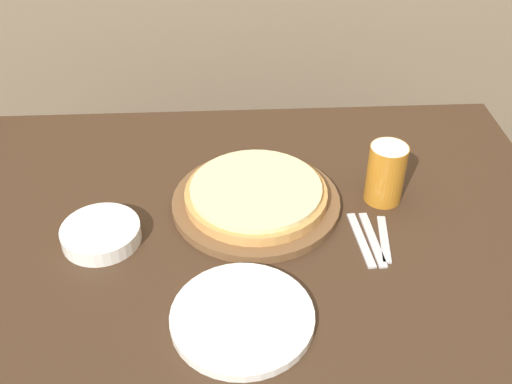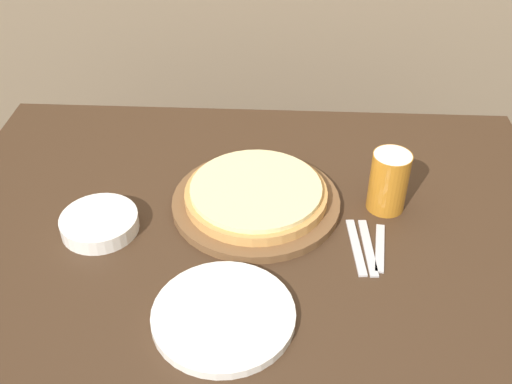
{
  "view_description": "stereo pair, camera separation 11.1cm",
  "coord_description": "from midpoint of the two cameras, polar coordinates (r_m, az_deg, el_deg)",
  "views": [
    {
      "loc": [
        -0.04,
        -1.02,
        1.64
      ],
      "look_at": [
        0.01,
        0.05,
        0.81
      ],
      "focal_mm": 42.0,
      "sensor_mm": 36.0,
      "label": 1
    },
    {
      "loc": [
        0.07,
        -1.02,
        1.64
      ],
      "look_at": [
        0.01,
        0.05,
        0.81
      ],
      "focal_mm": 42.0,
      "sensor_mm": 36.0,
      "label": 2
    }
  ],
  "objects": [
    {
      "name": "dining_table",
      "position": [
        1.62,
        1.49,
        -13.18
      ],
      "size": [
        1.41,
        0.98,
        0.77
      ],
      "color": "#3D2819",
      "rests_on": "ground_plane"
    },
    {
      "name": "pizza_on_board",
      "position": [
        1.36,
        2.33,
        -0.57
      ],
      "size": [
        0.38,
        0.38,
        0.06
      ],
      "color": "brown",
      "rests_on": "dining_table"
    },
    {
      "name": "beer_glass",
      "position": [
        1.37,
        14.83,
        1.1
      ],
      "size": [
        0.09,
        0.09,
        0.14
      ],
      "color": "#B7701E",
      "rests_on": "dining_table"
    },
    {
      "name": "dinner_plate",
      "position": [
        1.13,
        -0.25,
        -11.79
      ],
      "size": [
        0.27,
        0.27,
        0.02
      ],
      "color": "white",
      "rests_on": "dining_table"
    },
    {
      "name": "side_bowl",
      "position": [
        1.33,
        -12.39,
        -2.99
      ],
      "size": [
        0.17,
        0.17,
        0.04
      ],
      "color": "white",
      "rests_on": "dining_table"
    },
    {
      "name": "fork",
      "position": [
        1.3,
        11.96,
        -5.22
      ],
      "size": [
        0.03,
        0.17,
        0.0
      ],
      "color": "silver",
      "rests_on": "dining_table"
    },
    {
      "name": "dinner_knife",
      "position": [
        1.3,
        13.05,
        -5.24
      ],
      "size": [
        0.03,
        0.17,
        0.0
      ],
      "color": "silver",
      "rests_on": "dining_table"
    },
    {
      "name": "spoon",
      "position": [
        1.31,
        14.13,
        -5.25
      ],
      "size": [
        0.04,
        0.15,
        0.0
      ],
      "color": "silver",
      "rests_on": "dining_table"
    }
  ]
}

